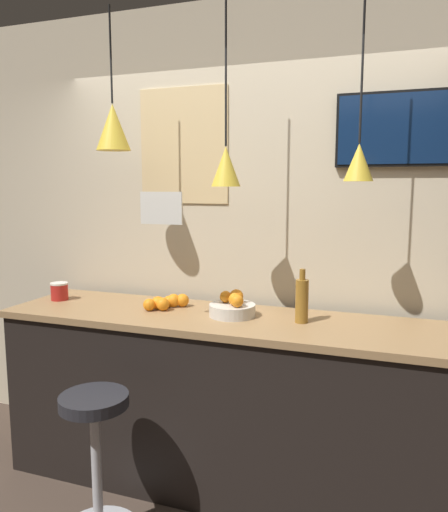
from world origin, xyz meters
TOP-DOWN VIEW (x-y plane):
  - back_wall at (0.00, 1.06)m, footprint 8.00×0.06m
  - service_counter at (0.00, 0.62)m, footprint 2.63×0.67m
  - bar_stool at (-0.45, -0.02)m, footprint 0.41×0.41m
  - fruit_bowl at (0.04, 0.65)m, footprint 0.27×0.27m
  - orange_pile at (-0.39, 0.68)m, footprint 0.22×0.24m
  - juice_bottle at (0.44, 0.65)m, footprint 0.07×0.07m
  - spread_jar at (-1.15, 0.65)m, footprint 0.11×0.11m
  - pendant_lamp_left at (-0.71, 0.65)m, footprint 0.21×0.21m
  - pendant_lamp_middle at (0.00, 0.65)m, footprint 0.16×0.16m
  - pendant_lamp_right at (0.71, 0.65)m, footprint 0.15×0.15m
  - mounted_tv at (0.95, 1.01)m, footprint 0.81×0.04m
  - hanging_menu_board at (-0.26, 0.36)m, footprint 0.24×0.01m
  - wall_poster at (-0.43, 1.03)m, footprint 0.61×0.01m

SIDE VIEW (x-z plane):
  - bar_stool at x=-0.45m, z-range 0.11..0.86m
  - service_counter at x=0.00m, z-range 0.00..1.03m
  - orange_pile at x=-0.39m, z-range 1.02..1.11m
  - fruit_bowl at x=0.04m, z-range 1.00..1.15m
  - spread_jar at x=-1.15m, z-range 1.03..1.14m
  - juice_bottle at x=0.44m, z-range 1.00..1.30m
  - back_wall at x=0.00m, z-range 0.00..2.90m
  - hanging_menu_board at x=-0.26m, z-range 1.57..1.74m
  - pendant_lamp_middle at x=0.00m, z-range 1.36..2.40m
  - pendant_lamp_right at x=0.71m, z-range 1.39..2.40m
  - wall_poster at x=-0.43m, z-range 1.65..2.39m
  - mounted_tv at x=0.95m, z-range 1.87..2.29m
  - pendant_lamp_left at x=-0.71m, z-range 1.70..2.53m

